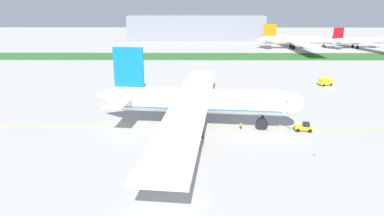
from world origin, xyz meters
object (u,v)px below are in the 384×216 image
Objects in this scene: pushback_tug at (304,127)px; ground_crew_wingwalker_port at (241,125)px; service_truck_baggage_loader at (326,81)px; parked_airliner_far_centre at (359,41)px; traffic_cone_near_nose at (314,154)px; parked_airliner_far_left at (297,40)px; airliner_foreground at (196,101)px.

ground_crew_wingwalker_port is at bearing 175.82° from pushback_tug.
pushback_tug is at bearing -115.58° from service_truck_baggage_loader.
ground_crew_wingwalker_port is 0.02× the size of parked_airliner_far_centre.
service_truck_baggage_loader reaches higher than traffic_cone_near_nose.
pushback_tug is 49.26m from service_truck_baggage_loader.
parked_airliner_far_left is at bearing 74.85° from pushback_tug.
ground_crew_wingwalker_port is at bearing -8.60° from airliner_foreground.
service_truck_baggage_loader reaches higher than ground_crew_wingwalker_port.
parked_airliner_far_centre reaches higher than pushback_tug.
airliner_foreground is at bearing 145.82° from traffic_cone_near_nose.
pushback_tug is 161.37m from parked_airliner_far_centre.
pushback_tug is at bearing 81.90° from traffic_cone_near_nose.
traffic_cone_near_nose is at bearing -98.10° from pushback_tug.
service_truck_baggage_loader is (23.16, 57.68, 1.17)m from traffic_cone_near_nose.
service_truck_baggage_loader is (21.27, 44.43, 0.50)m from pushback_tug.
traffic_cone_near_nose is at bearing -34.18° from airliner_foreground.
parked_airliner_far_left is 39.54m from parked_airliner_far_centre.
pushback_tug is at bearing -118.59° from parked_airliner_far_centre.
parked_airliner_far_left reaches higher than parked_airliner_far_centre.
airliner_foreground reaches higher than parked_airliner_far_centre.
parked_airliner_far_left reaches higher than pushback_tug.
airliner_foreground reaches higher than pushback_tug.
parked_airliner_far_left reaches higher than service_truck_baggage_loader.
service_truck_baggage_loader is at bearing 64.42° from pushback_tug.
service_truck_baggage_loader is 0.07× the size of parked_airliner_far_centre.
airliner_foreground reaches higher than traffic_cone_near_nose.
parked_airliner_far_centre is (77.19, 141.67, 3.46)m from pushback_tug.
ground_crew_wingwalker_port is 56.29m from service_truck_baggage_loader.
parked_airliner_far_centre is (39.46, 2.36, -0.70)m from parked_airliner_far_left.
parked_airliner_far_left is at bearing 80.16° from service_truck_baggage_loader.
parked_airliner_far_left is at bearing 69.26° from ground_crew_wingwalker_port.
airliner_foreground is 0.94× the size of parked_airliner_far_left.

